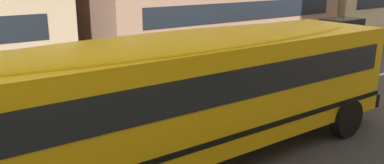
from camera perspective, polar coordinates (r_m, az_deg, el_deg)
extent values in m
plane|color=#38383D|center=(10.52, -7.73, -8.18)|extent=(400.00, 400.00, 0.00)
cube|color=gray|center=(17.22, -19.87, 0.41)|extent=(120.00, 3.00, 0.01)
cube|color=silver|center=(10.52, -7.73, -8.17)|extent=(110.00, 0.16, 0.01)
cube|color=yellow|center=(8.73, -1.13, -1.62)|extent=(11.22, 2.58, 2.24)
cube|color=black|center=(12.97, 19.96, -1.17)|extent=(0.21, 2.55, 0.37)
cube|color=black|center=(8.62, -1.14, 0.95)|extent=(10.54, 2.62, 0.65)
cube|color=black|center=(8.94, -1.11, -5.68)|extent=(11.24, 2.61, 0.12)
ellipsoid|color=yellow|center=(8.47, -1.17, 5.65)|extent=(10.77, 2.38, 0.37)
cylinder|color=black|center=(11.23, 21.08, -4.79)|extent=(1.02, 0.29, 1.02)
cylinder|color=black|center=(12.69, 11.49, -1.77)|extent=(1.02, 0.29, 1.02)
cube|color=maroon|center=(24.65, 20.48, 6.17)|extent=(3.94, 1.78, 0.70)
cube|color=black|center=(24.44, 20.42, 7.69)|extent=(2.23, 1.61, 0.64)
cylinder|color=black|center=(26.23, 20.53, 5.89)|extent=(0.60, 0.19, 0.60)
cylinder|color=black|center=(25.32, 23.68, 5.26)|extent=(0.60, 0.19, 0.60)
cylinder|color=black|center=(24.16, 16.97, 5.46)|extent=(0.60, 0.19, 0.60)
cylinder|color=black|center=(23.17, 20.26, 4.78)|extent=(0.60, 0.19, 0.60)
cube|color=black|center=(24.67, 8.28, 9.96)|extent=(14.73, 0.04, 1.10)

